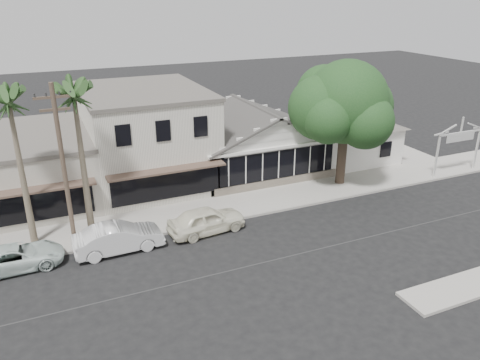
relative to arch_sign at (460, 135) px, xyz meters
name	(u,v)px	position (x,y,z in m)	size (l,w,h in m)	color
ground	(269,261)	(-18.40, -5.30, -3.16)	(140.00, 140.00, 0.00)	black
sidewalk_north	(91,233)	(-26.40, 1.45, -3.08)	(90.00, 3.50, 0.15)	#9E9991
corner_shop	(254,137)	(-13.40, 7.17, -0.54)	(10.40, 8.60, 5.10)	white
side_cottage	(349,142)	(-5.20, 6.20, -1.66)	(6.00, 6.00, 3.00)	white
arch_sign	(460,135)	(0.00, 0.00, 0.00)	(4.12, 0.12, 3.95)	white
row_building_near	(146,138)	(-21.40, 8.20, 0.09)	(8.00, 10.00, 6.50)	silver
row_building_midnear	(10,171)	(-30.40, 8.20, -1.06)	(10.00, 10.00, 4.20)	beige
utility_pole	(64,167)	(-27.40, -0.10, 1.63)	(1.80, 0.24, 9.00)	brown
car_0	(206,220)	(-20.25, -1.01, -2.39)	(1.81, 4.51, 1.54)	white
car_1	(119,238)	(-25.25, -1.10, -2.39)	(1.63, 4.67, 1.54)	silver
car_2	(16,257)	(-30.25, -0.77, -2.53)	(2.09, 4.53, 1.26)	silver
shade_tree	(343,104)	(-9.09, 2.16, 2.66)	(7.97, 7.21, 8.85)	#403126
palm_east	(74,95)	(-26.40, 0.88, 4.95)	(3.49, 3.49, 9.42)	#726651
palm_mid	(9,102)	(-29.40, 1.38, 4.76)	(3.26, 3.26, 9.20)	#726651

